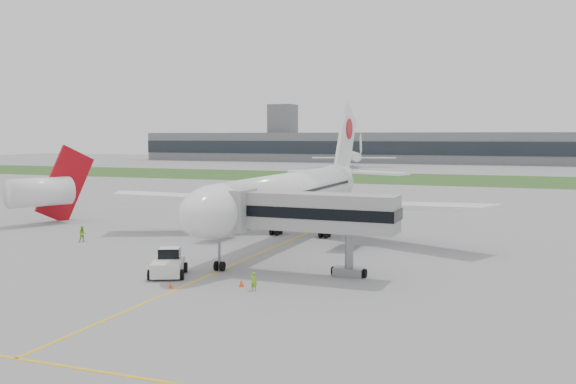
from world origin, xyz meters
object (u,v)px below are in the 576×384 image
at_px(jet_bridge, 301,212).
at_px(neighbor_aircraft, 44,191).
at_px(ground_crew_near, 254,281).
at_px(pushback_tug, 168,263).
at_px(airliner, 294,192).

bearing_deg(jet_bridge, neighbor_aircraft, 159.18).
bearing_deg(ground_crew_near, neighbor_aircraft, -33.10).
bearing_deg(pushback_tug, neighbor_aircraft, 122.12).
xyz_separation_m(airliner, jet_bridge, (7.46, -18.44, -0.07)).
distance_m(airliner, ground_crew_near, 26.80).
height_order(airliner, ground_crew_near, airliner).
distance_m(airliner, neighbor_aircraft, 37.67).
height_order(jet_bridge, neighbor_aircraft, neighbor_aircraft).
distance_m(ground_crew_near, neighbor_aircraft, 50.71).
bearing_deg(pushback_tug, ground_crew_near, -38.93).
relative_size(airliner, ground_crew_near, 35.60).
height_order(airliner, jet_bridge, airliner).
xyz_separation_m(jet_bridge, ground_crew_near, (-1.46, -7.21, -4.83)).
bearing_deg(jet_bridge, pushback_tug, -155.41).
bearing_deg(neighbor_aircraft, ground_crew_near, -6.14).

